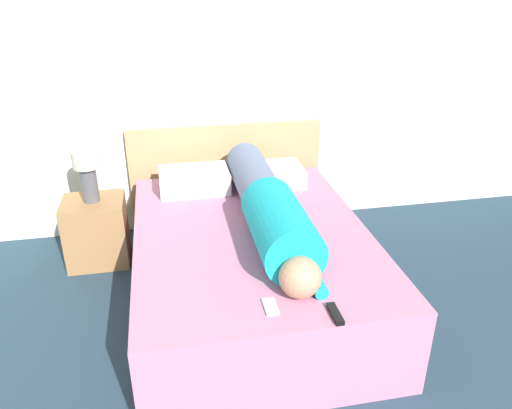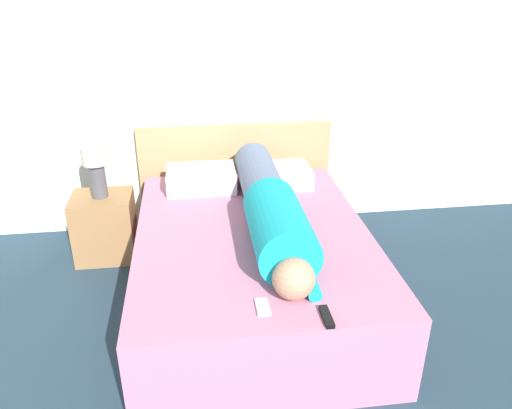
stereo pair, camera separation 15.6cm
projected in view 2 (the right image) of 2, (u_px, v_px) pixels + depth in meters
The scene contains 10 objects.
wall_back at pixel (254, 66), 3.80m from camera, with size 6.14×0.06×2.60m.
bed at pixel (253, 266), 3.19m from camera, with size 1.43×1.93×0.51m.
headboard at pixel (236, 176), 4.09m from camera, with size 1.55×0.04×0.87m.
nightstand at pixel (105, 227), 3.69m from camera, with size 0.43×0.36×0.49m.
table_lamp at pixel (96, 167), 3.49m from camera, with size 0.18×0.18×0.38m.
person_lying at pixel (271, 208), 3.02m from camera, with size 0.33×1.68×0.33m.
pillow_near_headboard at pixel (201, 179), 3.64m from camera, with size 0.49×0.34×0.15m.
pillow_second at pixel (278, 176), 3.71m from camera, with size 0.47×0.34×0.13m.
tv_remote at pixel (327, 317), 2.31m from camera, with size 0.04×0.15×0.02m.
cell_phone at pixel (263, 307), 2.38m from camera, with size 0.06×0.13×0.01m.
Camera 2 is at (-0.50, 0.05, 1.99)m, focal length 35.00 mm.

